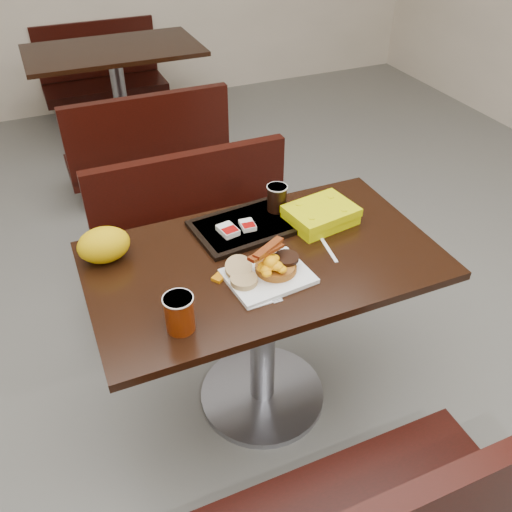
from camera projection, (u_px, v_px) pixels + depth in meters
name	position (u px, v px, depth m)	size (l,w,h in m)	color
floor	(262.00, 396.00, 2.32)	(6.00, 7.00, 0.01)	slate
table_near	(263.00, 334.00, 2.09)	(1.20, 0.70, 0.75)	black
bench_near_s	(359.00, 496.00, 1.59)	(1.00, 0.46, 0.72)	black
bench_near_n	(204.00, 240.00, 2.61)	(1.00, 0.46, 0.72)	black
table_far	(121.00, 100.00, 3.99)	(1.20, 0.70, 0.75)	black
bench_far_s	(144.00, 140.00, 3.48)	(1.00, 0.46, 0.72)	black
bench_far_n	(103.00, 73.00, 4.51)	(1.00, 0.46, 0.72)	black
platter	(268.00, 276.00, 1.76)	(0.27, 0.21, 0.02)	white
pancake_stack	(276.00, 267.00, 1.77)	(0.14, 0.14, 0.03)	#A5581B
sausage_patty	(286.00, 258.00, 1.77)	(0.08, 0.08, 0.01)	black
scrambled_eggs	(271.00, 264.00, 1.72)	(0.09, 0.08, 0.05)	#F9B204
bacon_strips	(266.00, 251.00, 1.72)	(0.15, 0.07, 0.01)	#4C0F05
muffin_bottom	(244.00, 280.00, 1.72)	(0.09, 0.09, 0.02)	tan
muffin_top	(239.00, 268.00, 1.75)	(0.09, 0.09, 0.02)	tan
coffee_cup_near	(179.00, 313.00, 1.55)	(0.08, 0.08, 0.12)	#922E05
fork	(260.00, 305.00, 1.66)	(0.12, 0.02, 0.00)	white
knife	(329.00, 250.00, 1.89)	(0.15, 0.01, 0.00)	white
condiment_syrup	(219.00, 277.00, 1.76)	(0.04, 0.03, 0.01)	#C26A08
tray	(244.00, 227.00, 1.99)	(0.37, 0.26, 0.02)	black
hashbrown_sleeve_left	(228.00, 230.00, 1.94)	(0.06, 0.08, 0.02)	silver
hashbrown_sleeve_right	(248.00, 225.00, 1.97)	(0.05, 0.07, 0.02)	silver
coffee_cup_far	(277.00, 198.00, 2.04)	(0.07, 0.07, 0.10)	black
clamshell	(321.00, 215.00, 2.01)	(0.24, 0.18, 0.07)	#CACB03
paper_bag	(104.00, 245.00, 1.81)	(0.18, 0.13, 0.12)	yellow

